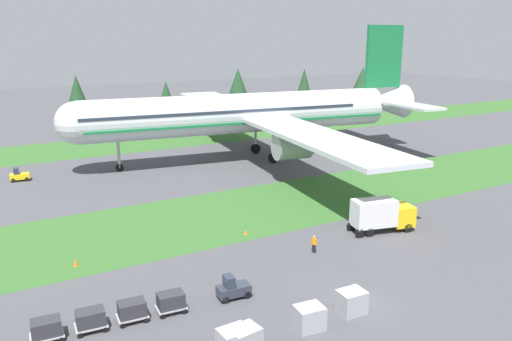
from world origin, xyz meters
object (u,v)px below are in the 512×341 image
Objects in this scene: catering_truck at (381,214)px; pushback_tractor at (19,175)px; uld_container_1 at (244,339)px; uld_container_2 at (351,302)px; baggage_tug at (233,289)px; cargo_dolly_third at (91,319)px; airliner at (251,113)px; taxiway_marker_1 at (402,202)px; cargo_dolly_lead at (171,301)px; cargo_dolly_second at (132,309)px; ground_crew_marshaller at (314,243)px; uld_container_0 at (234,340)px; taxiway_marker_2 at (76,263)px; taxiway_marker_0 at (246,232)px; cargo_dolly_fourth at (46,328)px; uld_container_3 at (309,317)px.

pushback_tractor is (-31.41, 40.54, -1.14)m from catering_truck.
pushback_tractor is at bearing 99.50° from uld_container_1.
pushback_tractor is at bearing 109.04° from uld_container_2.
baggage_tug is 0.37× the size of catering_truck.
uld_container_1 reaches higher than cargo_dolly_third.
airliner is 53.68m from cargo_dolly_third.
taxiway_marker_1 is (22.28, 16.83, -0.61)m from uld_container_2.
uld_container_2 reaches higher than cargo_dolly_lead.
cargo_dolly_second is (-32.39, -40.07, -7.03)m from airliner.
ground_crew_marshaller is at bearing 68.48° from uld_container_2.
uld_container_0 is (-27.66, -47.05, -7.14)m from airliner.
uld_container_1 is at bearing -68.92° from taxiway_marker_2.
taxiway_marker_0 is (-12.88, 6.44, -1.72)m from catering_truck.
cargo_dolly_lead is 1.00× the size of cargo_dolly_fourth.
catering_truck is 20.97m from uld_container_3.
uld_container_2 is at bearing 69.05° from cargo_dolly_second.
pushback_tractor is 5.97× the size of taxiway_marker_0.
taxiway_marker_2 is at bearing -166.52° from cargo_dolly_second.
uld_container_2 is at bearing 133.89° from ground_crew_marshaller.
uld_container_3 is at bearing 117.88° from ground_crew_marshaller.
cargo_dolly_third is 18.95m from uld_container_2.
uld_container_3 reaches higher than taxiway_marker_1.
taxiway_marker_1 is (31.47, 16.96, -0.52)m from uld_container_1.
uld_container_3 is at bearing -2.07° from uld_container_0.
taxiway_marker_1 is (8.76, 5.53, -1.69)m from catering_truck.
uld_container_3 is (16.40, -7.66, -0.07)m from cargo_dolly_fourth.
cargo_dolly_second is at bearing 127.20° from uld_container_1.
cargo_dolly_second is 1.33× the size of ground_crew_marshaller.
ground_crew_marshaller is at bearing 101.24° from cargo_dolly_fourth.
cargo_dolly_lead is at bearing 138.03° from uld_container_3.
cargo_dolly_second is 16.21m from uld_container_2.
uld_container_3 is (13.90, -52.02, 0.04)m from pushback_tractor.
cargo_dolly_third is 11.42m from taxiway_marker_2.
uld_container_2 is (17.51, -7.24, -0.04)m from cargo_dolly_third.
uld_container_3 is (13.51, -7.43, -0.07)m from cargo_dolly_third.
taxiway_marker_1 is (40.17, -35.00, -0.55)m from pushback_tractor.
cargo_dolly_fourth is at bearing -69.75° from catering_truck.
pushback_tractor is 1.58× the size of ground_crew_marshaller.
cargo_dolly_third is at bearing 8.09° from pushback_tractor.
catering_truck is 10.50m from taxiway_marker_1.
uld_container_0 reaches higher than taxiway_marker_0.
taxiway_marker_0 is at bearing 157.31° from airliner.
airliner is 34.84m from taxiway_marker_0.
taxiway_marker_1 is (28.99, 10.47, -0.55)m from baggage_tug.
uld_container_3 reaches higher than taxiway_marker_0.
uld_container_1 is (0.68, -0.16, -0.01)m from uld_container_0.
airliner is 36.53m from catering_truck.
cargo_dolly_second is (-7.90, 0.64, 0.10)m from baggage_tug.
cargo_dolly_second is 3.62× the size of taxiway_marker_2.
ground_crew_marshaller is at bearing 38.20° from uld_container_1.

